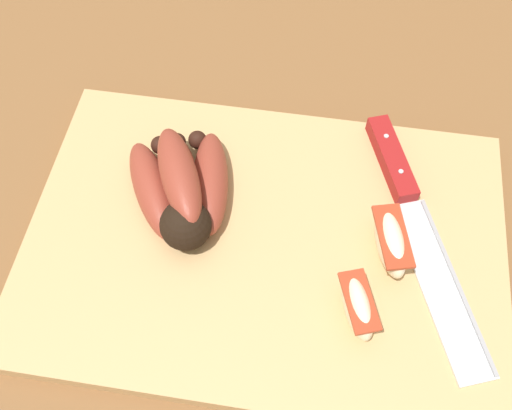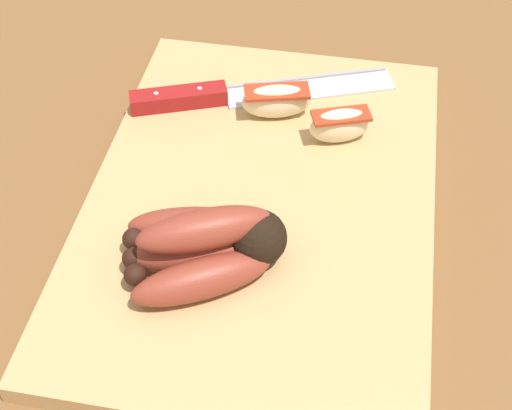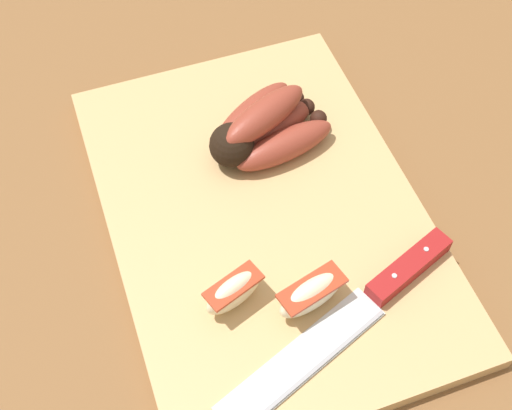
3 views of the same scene
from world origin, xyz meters
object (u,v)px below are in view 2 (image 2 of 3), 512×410
apple_wedge_near (277,101)px  apple_wedge_middle (340,125)px  banana_bunch (208,245)px  chefs_knife (225,94)px

apple_wedge_near → apple_wedge_middle: (0.03, 0.07, 0.00)m
banana_bunch → apple_wedge_middle: (-0.18, 0.09, -0.00)m
banana_bunch → apple_wedge_near: (-0.20, 0.03, -0.00)m
banana_bunch → apple_wedge_middle: 0.20m
banana_bunch → apple_wedge_near: 0.20m
chefs_knife → apple_wedge_middle: bearing=70.7°
banana_bunch → apple_wedge_middle: size_ratio=2.18×
apple_wedge_near → apple_wedge_middle: bearing=68.6°
apple_wedge_near → apple_wedge_middle: size_ratio=1.15×
chefs_knife → apple_wedge_near: (0.02, 0.06, 0.01)m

